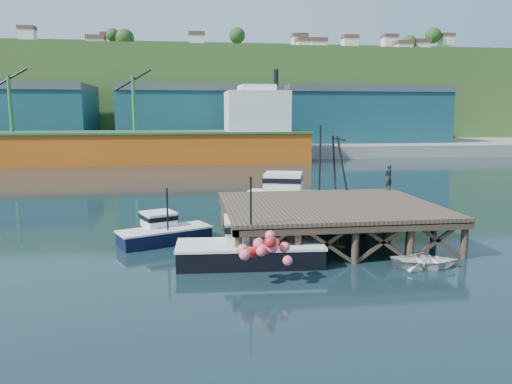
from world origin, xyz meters
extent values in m
plane|color=black|center=(0.00, 0.00, 0.00)|extent=(300.00, 300.00, 0.00)
cube|color=brown|center=(5.50, 0.00, 2.00)|extent=(12.00, 10.00, 0.25)
cube|color=#473828|center=(5.50, -4.85, 1.75)|extent=(12.00, 0.30, 0.35)
cylinder|color=#473828|center=(-0.20, -4.70, 0.80)|extent=(0.36, 0.36, 2.60)
cylinder|color=#473828|center=(11.20, -4.70, 0.80)|extent=(0.36, 0.36, 2.60)
cylinder|color=#473828|center=(-0.20, 4.70, 0.80)|extent=(0.36, 0.36, 2.60)
cylinder|color=#473828|center=(11.20, 4.70, 0.80)|extent=(0.36, 0.36, 2.60)
cube|color=gray|center=(0.00, 70.00, 1.00)|extent=(160.00, 40.00, 2.00)
cube|color=#174A4D|center=(0.00, 65.00, 6.50)|extent=(28.00, 16.00, 9.00)
cube|color=#174A4D|center=(30.00, 65.00, 6.50)|extent=(30.00, 16.00, 9.00)
cube|color=#C95612|center=(-12.00, 48.00, 2.20)|extent=(55.00, 9.50, 4.40)
cube|color=#26592D|center=(-12.00, 48.00, 4.50)|extent=(55.50, 10.00, 0.30)
cube|color=silver|center=(8.00, 48.00, 7.50)|extent=(9.00, 9.00, 6.00)
cube|color=silver|center=(8.00, 48.00, 10.80)|extent=(5.00, 7.00, 1.20)
cylinder|color=black|center=(11.00, 48.00, 12.50)|extent=(0.70, 0.70, 2.50)
cube|color=#2D511E|center=(0.00, 100.00, 11.00)|extent=(220.00, 50.00, 22.00)
cube|color=black|center=(-3.85, 0.47, 0.39)|extent=(5.35, 3.70, 0.78)
cube|color=silver|center=(-3.85, 0.47, 0.80)|extent=(5.46, 3.77, 0.10)
cube|color=silver|center=(-4.22, 1.30, 1.17)|extent=(2.17, 2.17, 0.78)
cube|color=black|center=(-4.22, 1.30, 1.35)|extent=(2.29, 2.29, 0.26)
cylinder|color=black|center=(-3.65, 0.01, 2.00)|extent=(0.10, 0.10, 2.43)
cube|color=black|center=(0.41, -4.13, 0.48)|extent=(7.08, 2.96, 0.96)
cube|color=silver|center=(0.41, -4.13, 0.98)|extent=(7.22, 3.02, 0.13)
cube|color=silver|center=(0.48, -2.88, 1.44)|extent=(2.44, 2.44, 0.96)
cube|color=black|center=(0.48, -2.88, 1.66)|extent=(2.57, 2.57, 0.32)
cylinder|color=black|center=(0.37, -4.82, 2.67)|extent=(0.10, 0.10, 3.42)
sphere|color=#F75B6B|center=(0.17, -7.11, 1.17)|extent=(0.45, 0.45, 0.45)
sphere|color=#F75B6B|center=(1.13, -6.90, 1.39)|extent=(0.45, 0.45, 0.45)
sphere|color=red|center=(0.71, -7.43, 1.60)|extent=(0.45, 0.45, 0.45)
cube|color=tan|center=(6.29, 6.50, 0.77)|extent=(9.98, 5.85, 1.54)
cube|color=silver|center=(6.29, 6.50, 1.59)|extent=(10.19, 6.07, 0.13)
cube|color=silver|center=(4.14, 6.50, 2.32)|extent=(3.16, 3.05, 1.54)
cube|color=black|center=(4.14, 6.50, 2.66)|extent=(3.27, 3.15, 0.34)
cylinder|color=black|center=(6.71, 6.50, 3.86)|extent=(0.12, 0.12, 5.15)
imported|color=silver|center=(8.57, -5.80, 0.32)|extent=(3.45, 2.72, 0.64)
imported|color=black|center=(10.90, 4.40, 3.01)|extent=(0.76, 0.64, 1.76)
camera|label=1|loc=(-2.53, -27.34, 7.25)|focal=35.00mm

